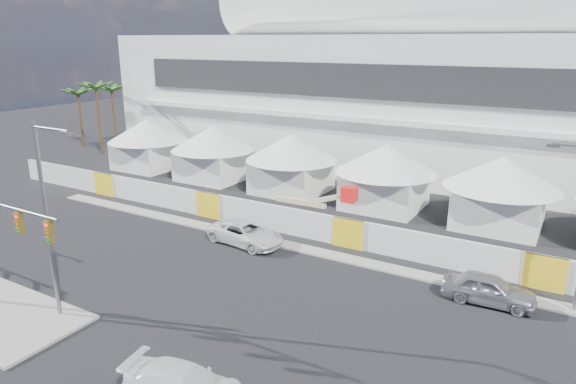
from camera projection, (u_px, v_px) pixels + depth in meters
The scene contains 9 objects.
ground at pixel (121, 319), 25.89m from camera, with size 160.00×160.00×0.00m, color black.
stadium at pixel (482, 81), 53.19m from camera, with size 80.00×24.80×21.98m.
tent_row at pixel (336, 164), 44.55m from camera, with size 53.40×8.40×5.40m.
hoarding_fence at pixel (349, 233), 34.65m from camera, with size 70.00×0.25×2.00m, color silver.
palm_cluster at pixel (112, 94), 64.58m from camera, with size 10.60×10.60×8.55m.
sedan_silver at pixel (489, 289), 27.29m from camera, with size 4.75×1.91×1.62m, color #ABABB0.
pickup_curb at pixel (246, 233), 35.22m from camera, with size 5.53×2.55×1.54m, color silver.
streetlight_median at pixel (49, 209), 24.44m from camera, with size 2.71×0.27×9.81m.
boom_lift at pixel (294, 215), 38.16m from camera, with size 7.47×1.80×3.80m.
Camera 1 is at (18.94, -15.49, 13.56)m, focal length 32.00 mm.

